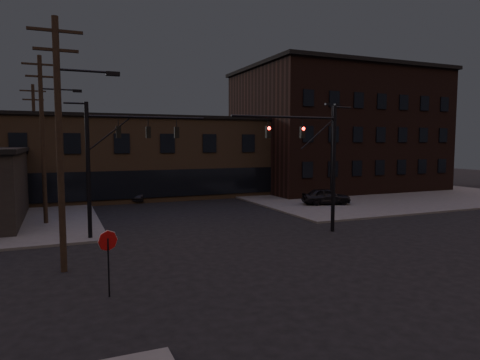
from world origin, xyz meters
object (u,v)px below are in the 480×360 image
at_px(stop_sign, 108,248).
at_px(car_crossing, 140,193).
at_px(traffic_signal_near, 319,155).
at_px(parked_car_lot_b, 341,187).
at_px(parked_car_lot_a, 326,196).
at_px(traffic_signal_far, 111,154).

bearing_deg(stop_sign, car_crossing, 77.66).
bearing_deg(car_crossing, traffic_signal_near, -45.58).
height_order(traffic_signal_near, car_crossing, traffic_signal_near).
height_order(stop_sign, parked_car_lot_b, stop_sign).
bearing_deg(traffic_signal_near, stop_sign, -154.10).
bearing_deg(parked_car_lot_a, parked_car_lot_b, -28.79).
bearing_deg(traffic_signal_near, car_crossing, 111.67).
relative_size(traffic_signal_near, parked_car_lot_a, 1.87).
height_order(traffic_signal_far, stop_sign, traffic_signal_far).
bearing_deg(traffic_signal_near, traffic_signal_far, 163.83).
distance_m(parked_car_lot_b, car_crossing, 21.75).
height_order(traffic_signal_near, parked_car_lot_b, traffic_signal_near).
distance_m(traffic_signal_near, traffic_signal_far, 12.57).
height_order(traffic_signal_far, parked_car_lot_b, traffic_signal_far).
height_order(parked_car_lot_b, car_crossing, car_crossing).
distance_m(stop_sign, parked_car_lot_b, 35.59).
distance_m(traffic_signal_near, stop_sign, 15.17).
relative_size(stop_sign, car_crossing, 0.57).
bearing_deg(stop_sign, traffic_signal_near, 25.90).
bearing_deg(traffic_signal_far, parked_car_lot_b, 26.53).
bearing_deg(parked_car_lot_b, car_crossing, 109.18).
relative_size(parked_car_lot_a, parked_car_lot_b, 1.03).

